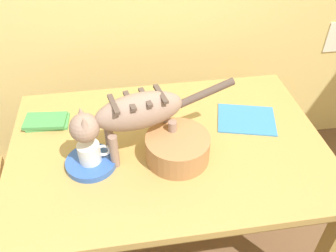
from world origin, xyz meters
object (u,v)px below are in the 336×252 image
at_px(coffee_mug, 90,153).
at_px(magazine, 246,119).
at_px(saucer_bowl, 91,162).
at_px(book_stack, 47,121).
at_px(wicker_basket, 178,148).
at_px(dining_table, 168,157).
at_px(cat, 132,115).

height_order(coffee_mug, magazine, coffee_mug).
distance_m(saucer_bowl, book_stack, 0.37).
relative_size(coffee_mug, wicker_basket, 0.50).
bearing_deg(wicker_basket, book_stack, 150.94).
relative_size(dining_table, wicker_basket, 5.19).
bearing_deg(cat, wicker_basket, -119.02).
distance_m(coffee_mug, book_stack, 0.37).
bearing_deg(book_stack, saucer_bowl, -55.42).
bearing_deg(coffee_mug, cat, 12.33).
relative_size(dining_table, cat, 2.03).
bearing_deg(book_stack, coffee_mug, -55.00).
relative_size(dining_table, book_stack, 6.67).
bearing_deg(wicker_basket, dining_table, 105.34).
distance_m(dining_table, cat, 0.33).
xyz_separation_m(cat, book_stack, (-0.39, 0.26, -0.19)).
height_order(dining_table, book_stack, book_stack).
xyz_separation_m(coffee_mug, magazine, (0.72, 0.19, -0.07)).
relative_size(magazine, book_stack, 1.29).
xyz_separation_m(coffee_mug, book_stack, (-0.21, 0.30, -0.05)).
height_order(dining_table, cat, cat).
relative_size(cat, coffee_mug, 5.12).
height_order(cat, saucer_bowl, cat).
bearing_deg(cat, coffee_mug, 90.21).
distance_m(dining_table, magazine, 0.42).
xyz_separation_m(dining_table, coffee_mug, (-0.33, -0.08, 0.15)).
bearing_deg(coffee_mug, saucer_bowl, 180.00).
xyz_separation_m(book_stack, wicker_basket, (0.56, -0.31, 0.04)).
height_order(cat, book_stack, cat).
relative_size(cat, magazine, 2.54).
bearing_deg(dining_table, saucer_bowl, -166.50).
xyz_separation_m(saucer_bowl, magazine, (0.73, 0.19, -0.01)).
bearing_deg(cat, book_stack, 44.18).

